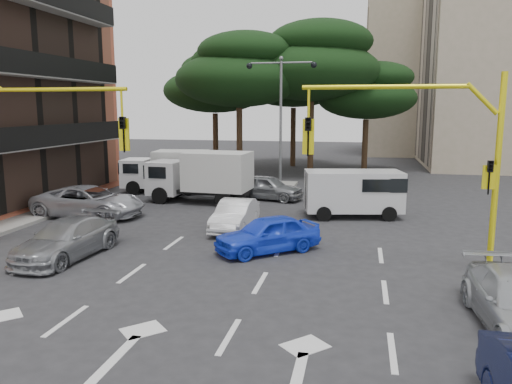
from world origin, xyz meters
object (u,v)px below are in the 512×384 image
at_px(van_white, 353,194).
at_px(signal_mast_right, 433,146).
at_px(box_truck_b, 200,177).
at_px(car_silver_cross_a, 89,201).
at_px(box_truck_a, 166,172).
at_px(car_silver_wagon, 67,239).
at_px(car_blue_compact, 268,234).
at_px(signal_mast_left, 26,140).
at_px(car_silver_cross_b, 267,187).
at_px(car_white_hatch, 235,215).
at_px(street_lamp_center, 281,100).

bearing_deg(van_white, signal_mast_right, 5.97).
bearing_deg(box_truck_b, car_silver_cross_a, 142.66).
xyz_separation_m(car_silver_cross_a, box_truck_a, (0.99, 7.00, 0.53)).
bearing_deg(box_truck_a, van_white, -119.18).
xyz_separation_m(car_silver_wagon, box_truck_a, (-1.64, 12.91, 0.61)).
bearing_deg(car_blue_compact, van_white, 116.99).
bearing_deg(car_silver_wagon, signal_mast_right, 9.27).
height_order(signal_mast_left, box_truck_b, signal_mast_left).
height_order(signal_mast_left, car_blue_compact, signal_mast_left).
bearing_deg(box_truck_b, car_silver_cross_b, -62.12).
height_order(car_blue_compact, car_silver_wagon, same).
bearing_deg(car_white_hatch, car_blue_compact, -56.09).
relative_size(signal_mast_right, signal_mast_left, 1.00).
bearing_deg(signal_mast_right, car_silver_cross_a, 160.68).
bearing_deg(street_lamp_center, box_truck_a, -162.89).
height_order(signal_mast_right, car_white_hatch, signal_mast_right).
bearing_deg(street_lamp_center, car_white_hatch, -91.56).
height_order(signal_mast_left, street_lamp_center, street_lamp_center).
xyz_separation_m(street_lamp_center, car_blue_compact, (1.63, -12.88, -4.79)).
bearing_deg(car_silver_cross_a, signal_mast_right, -106.66).
bearing_deg(box_truck_b, van_white, -100.21).
bearing_deg(signal_mast_right, signal_mast_left, 180.00).
xyz_separation_m(car_white_hatch, car_silver_wagon, (-4.58, -4.91, 0.03)).
distance_m(car_silver_wagon, car_silver_cross_a, 6.47).
height_order(signal_mast_left, car_silver_wagon, signal_mast_left).
bearing_deg(car_blue_compact, box_truck_a, 177.37).
relative_size(street_lamp_center, car_silver_cross_a, 1.51).
xyz_separation_m(car_silver_cross_b, box_truck_a, (-6.27, 1.00, 0.57)).
height_order(car_white_hatch, box_truck_b, box_truck_b).
bearing_deg(car_silver_wagon, car_silver_cross_b, 73.60).
xyz_separation_m(signal_mast_left, car_blue_compact, (8.44, 1.13, -3.24)).
height_order(car_silver_wagon, car_silver_cross_b, car_silver_cross_b).
relative_size(car_blue_compact, car_silver_wagon, 0.85).
bearing_deg(car_silver_cross_a, car_silver_wagon, -153.37).
bearing_deg(box_truck_a, car_silver_wagon, -179.64).
distance_m(street_lamp_center, car_silver_cross_a, 12.62).
bearing_deg(signal_mast_right, car_silver_wagon, -175.57).
xyz_separation_m(car_white_hatch, car_blue_compact, (1.90, -2.88, 0.03)).
relative_size(car_blue_compact, car_silver_cross_b, 0.95).
relative_size(car_silver_wagon, car_silver_cross_a, 0.86).
xyz_separation_m(signal_mast_left, car_white_hatch, (6.53, 4.01, -3.27)).
distance_m(car_blue_compact, box_truck_b, 9.89).
height_order(signal_mast_right, box_truck_a, signal_mast_right).
distance_m(street_lamp_center, box_truck_b, 7.04).
xyz_separation_m(car_blue_compact, car_silver_wagon, (-6.49, -2.03, -0.00)).
bearing_deg(van_white, car_blue_compact, -35.15).
distance_m(car_white_hatch, van_white, 5.89).
height_order(signal_mast_right, car_blue_compact, signal_mast_right).
bearing_deg(car_silver_cross_a, car_white_hatch, -95.23).
height_order(street_lamp_center, car_silver_cross_b, street_lamp_center).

